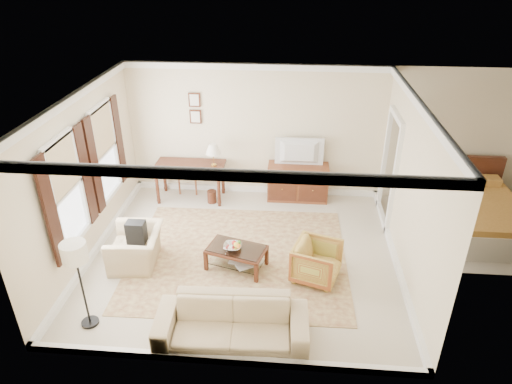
# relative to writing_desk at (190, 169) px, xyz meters

# --- Properties ---
(room_shell) EXTENTS (5.51, 5.01, 2.91)m
(room_shell) POSITION_rel_writing_desk_xyz_m (1.39, -2.03, 1.76)
(room_shell) COLOR beige
(room_shell) RESTS_ON ground
(annex_bedroom) EXTENTS (3.00, 2.70, 2.90)m
(annex_bedroom) POSITION_rel_writing_desk_xyz_m (5.88, -0.88, -0.37)
(annex_bedroom) COLOR beige
(annex_bedroom) RESTS_ON ground
(window_front) EXTENTS (0.12, 1.56, 1.80)m
(window_front) POSITION_rel_writing_desk_xyz_m (-1.31, -2.73, 0.84)
(window_front) COLOR #CCB284
(window_front) RESTS_ON room_shell
(window_rear) EXTENTS (0.12, 1.56, 1.80)m
(window_rear) POSITION_rel_writing_desk_xyz_m (-1.31, -1.13, 0.84)
(window_rear) COLOR #CCB284
(window_rear) RESTS_ON room_shell
(doorway) EXTENTS (0.10, 1.12, 2.25)m
(doorway) POSITION_rel_writing_desk_xyz_m (4.10, -0.53, 0.37)
(doorway) COLOR white
(doorway) RESTS_ON room_shell
(rug) EXTENTS (3.90, 3.36, 0.01)m
(rug) POSITION_rel_writing_desk_xyz_m (1.30, -2.09, -0.70)
(rug) COLOR brown
(rug) RESTS_ON room_shell
(writing_desk) EXTENTS (1.50, 0.75, 0.82)m
(writing_desk) POSITION_rel_writing_desk_xyz_m (0.00, 0.00, 0.00)
(writing_desk) COLOR #4C2315
(writing_desk) RESTS_ON room_shell
(desk_chair) EXTENTS (0.48, 0.48, 1.05)m
(desk_chair) POSITION_rel_writing_desk_xyz_m (-0.12, 0.35, -0.18)
(desk_chair) COLOR brown
(desk_chair) RESTS_ON room_shell
(desk_lamp) EXTENTS (0.32, 0.32, 0.50)m
(desk_lamp) POSITION_rel_writing_desk_xyz_m (0.53, -0.00, 0.36)
(desk_lamp) COLOR silver
(desk_lamp) RESTS_ON writing_desk
(framed_prints) EXTENTS (0.25, 0.04, 0.68)m
(framed_prints) POSITION_rel_writing_desk_xyz_m (0.10, 0.44, 1.23)
(framed_prints) COLOR #4C2315
(framed_prints) RESTS_ON room_shell
(sideboard) EXTENTS (1.31, 0.50, 0.80)m
(sideboard) POSITION_rel_writing_desk_xyz_m (2.34, 0.19, -0.31)
(sideboard) COLOR brown
(sideboard) RESTS_ON room_shell
(tv) EXTENTS (0.99, 0.57, 0.13)m
(tv) POSITION_rel_writing_desk_xyz_m (2.34, 0.17, 0.59)
(tv) COLOR black
(tv) RESTS_ON sideboard
(coffee_table) EXTENTS (1.11, 0.82, 0.42)m
(coffee_table) POSITION_rel_writing_desk_xyz_m (1.30, -2.40, -0.39)
(coffee_table) COLOR #4C2315
(coffee_table) RESTS_ON room_shell
(fruit_bowl) EXTENTS (0.42, 0.42, 0.10)m
(fruit_bowl) POSITION_rel_writing_desk_xyz_m (1.24, -2.44, -0.24)
(fruit_bowl) COLOR silver
(fruit_bowl) RESTS_ON coffee_table
(book_a) EXTENTS (0.28, 0.09, 0.38)m
(book_a) POSITION_rel_writing_desk_xyz_m (1.19, -2.37, -0.54)
(book_a) COLOR brown
(book_a) RESTS_ON coffee_table
(book_b) EXTENTS (0.17, 0.25, 0.38)m
(book_b) POSITION_rel_writing_desk_xyz_m (1.41, -2.46, -0.55)
(book_b) COLOR brown
(book_b) RESTS_ON coffee_table
(striped_armchair) EXTENTS (0.87, 0.90, 0.74)m
(striped_armchair) POSITION_rel_writing_desk_xyz_m (2.67, -2.57, -0.34)
(striped_armchair) COLOR #994A21
(striped_armchair) RESTS_ON room_shell
(club_armchair) EXTENTS (0.72, 1.03, 0.86)m
(club_armchair) POSITION_rel_writing_desk_xyz_m (-0.46, -2.41, -0.28)
(club_armchair) COLOR tan
(club_armchair) RESTS_ON room_shell
(backpack) EXTENTS (0.30, 0.37, 0.40)m
(backpack) POSITION_rel_writing_desk_xyz_m (-0.43, -2.37, -0.04)
(backpack) COLOR black
(backpack) RESTS_ON club_armchair
(sofa) EXTENTS (2.15, 0.70, 0.83)m
(sofa) POSITION_rel_writing_desk_xyz_m (1.44, -4.06, -0.29)
(sofa) COLOR tan
(sofa) RESTS_ON room_shell
(floor_lamp) EXTENTS (0.35, 0.35, 1.44)m
(floor_lamp) POSITION_rel_writing_desk_xyz_m (-0.71, -3.93, 0.48)
(floor_lamp) COLOR black
(floor_lamp) RESTS_ON room_shell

